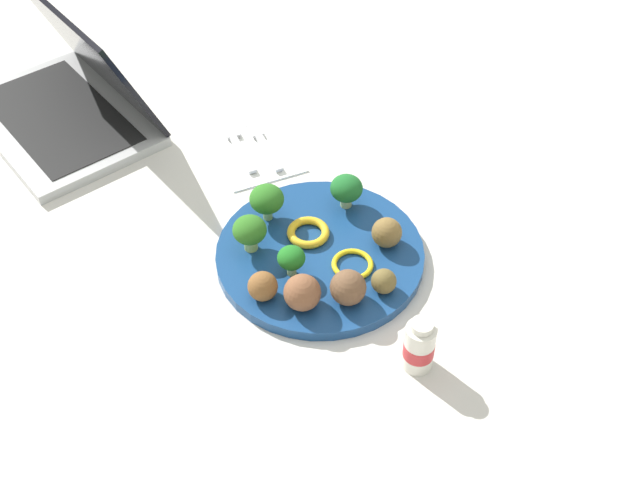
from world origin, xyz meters
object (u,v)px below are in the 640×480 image
object	(u,v)px
broccoli_floret_front_left	(250,231)
yogurt_bottle	(419,346)
plate	(320,255)
meatball_mid_right	(348,288)
meatball_far_rim	(387,233)
meatball_back_right	(384,281)
meatball_front_left	(263,286)
broccoli_floret_mid_left	(267,199)
napkin	(252,148)
knife	(261,140)
broccoli_floret_far_rim	(346,189)
broccoli_floret_mid_right	(291,258)
laptop	(68,100)
meatball_center	(302,293)
pepper_ring_mid_left	(306,233)
fork	(239,146)
pepper_ring_mid_right	(352,264)

from	to	relation	value
broccoli_floret_front_left	yogurt_bottle	size ratio (longest dim) A/B	0.67
plate	meatball_mid_right	xyz separation A→B (m)	(-0.09, 0.01, 0.03)
meatball_far_rim	meatball_back_right	bearing A→B (deg)	144.92
meatball_back_right	meatball_front_left	distance (m)	0.15
plate	broccoli_floret_front_left	size ratio (longest dim) A/B	5.29
broccoli_floret_mid_left	napkin	xyz separation A→B (m)	(0.16, -0.05, -0.05)
yogurt_bottle	meatball_back_right	bearing A→B (deg)	-10.49
broccoli_floret_mid_left	meatball_front_left	xyz separation A→B (m)	(-0.13, 0.07, -0.02)
meatball_front_left	meatball_mid_right	bearing A→B (deg)	-122.17
plate	broccoli_floret_front_left	world-z (taller)	broccoli_floret_front_left
meatball_far_rim	knife	bearing A→B (deg)	8.55
broccoli_floret_far_rim	knife	distance (m)	0.21
broccoli_floret_mid_right	meatball_front_left	xyz separation A→B (m)	(-0.02, 0.05, -0.01)
broccoli_floret_mid_right	meatball_mid_right	xyz separation A→B (m)	(-0.07, -0.04, -0.01)
broccoli_floret_mid_left	knife	xyz separation A→B (m)	(0.17, -0.07, -0.04)
broccoli_floret_mid_right	laptop	size ratio (longest dim) A/B	0.12
yogurt_bottle	meatball_far_rim	bearing A→B (deg)	-21.08
meatball_center	pepper_ring_mid_left	size ratio (longest dim) A/B	0.81
broccoli_floret_front_left	fork	world-z (taller)	broccoli_floret_front_left
broccoli_floret_front_left	pepper_ring_mid_left	world-z (taller)	broccoli_floret_front_left
meatball_mid_right	broccoli_floret_mid_left	bearing A→B (deg)	6.57
broccoli_floret_far_rim	broccoli_floret_front_left	xyz separation A→B (m)	(-0.01, 0.15, 0.00)
broccoli_floret_front_left	meatball_far_rim	size ratio (longest dim) A/B	1.29
meatball_center	meatball_back_right	distance (m)	0.11
meatball_far_rim	meatball_mid_right	size ratio (longest dim) A/B	0.89
pepper_ring_mid_right	yogurt_bottle	world-z (taller)	yogurt_bottle
yogurt_bottle	laptop	bearing A→B (deg)	17.71
broccoli_floret_far_rim	pepper_ring_mid_right	bearing A→B (deg)	153.57
meatball_far_rim	yogurt_bottle	distance (m)	0.19
meatball_front_left	pepper_ring_mid_right	world-z (taller)	meatball_front_left
pepper_ring_mid_left	fork	world-z (taller)	pepper_ring_mid_left
broccoli_floret_mid_right	meatball_center	distance (m)	0.06
pepper_ring_mid_left	broccoli_floret_far_rim	bearing A→B (deg)	-71.41
broccoli_floret_mid_left	meatball_far_rim	size ratio (longest dim) A/B	1.33
broccoli_floret_far_rim	meatball_mid_right	size ratio (longest dim) A/B	1.09
meatball_center	meatball_front_left	size ratio (longest dim) A/B	1.22
meatball_center	meatball_mid_right	xyz separation A→B (m)	(-0.02, -0.05, -0.00)
broccoli_floret_front_left	meatball_front_left	xyz separation A→B (m)	(-0.08, 0.02, -0.01)
meatball_front_left	pepper_ring_mid_left	xyz separation A→B (m)	(0.07, -0.10, -0.01)
broccoli_floret_mid_left	pepper_ring_mid_right	size ratio (longest dim) A/B	0.98
broccoli_floret_mid_right	fork	size ratio (longest dim) A/B	0.36
broccoli_floret_mid_left	fork	bearing A→B (deg)	-11.98
plate	meatball_back_right	xyz separation A→B (m)	(-0.10, -0.04, 0.02)
broccoli_floret_mid_left	laptop	world-z (taller)	laptop
broccoli_floret_far_rim	meatball_center	size ratio (longest dim) A/B	1.07
broccoli_floret_mid_right	meatball_back_right	size ratio (longest dim) A/B	1.34
broccoli_floret_front_left	meatball_far_rim	world-z (taller)	broccoli_floret_front_left
broccoli_floret_far_rim	broccoli_floret_mid_left	world-z (taller)	broccoli_floret_mid_left
knife	fork	bearing A→B (deg)	83.48
yogurt_bottle	meatball_center	bearing A→B (deg)	30.94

